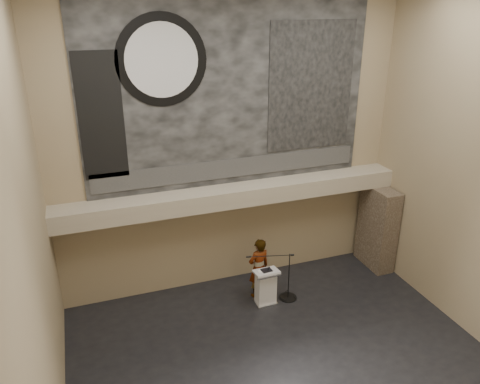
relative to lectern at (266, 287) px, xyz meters
name	(u,v)px	position (x,y,z in m)	size (l,w,h in m)	color
floor	(284,362)	(-0.46, -2.33, -0.55)	(10.00, 10.00, 0.00)	black
wall_back	(230,147)	(-0.46, 1.67, 3.70)	(10.00, 0.02, 8.50)	#8F7A5A
wall_front	(423,315)	(-0.46, -6.33, 3.70)	(10.00, 0.02, 8.50)	#8F7A5A
wall_left	(31,240)	(-5.46, -2.33, 3.70)	(0.02, 8.00, 8.50)	#8F7A5A
soffit	(235,195)	(-0.46, 1.27, 2.40)	(10.00, 0.80, 0.50)	gray
sprinkler_left	(181,213)	(-2.06, 1.22, 2.12)	(0.04, 0.04, 0.06)	#B2893D
sprinkler_right	(296,196)	(1.44, 1.22, 2.12)	(0.04, 0.04, 0.06)	#B2893D
banner	(230,96)	(-0.46, 1.64, 5.15)	(8.00, 0.05, 5.00)	black
banner_text_strip	(231,168)	(-0.46, 1.60, 3.10)	(7.76, 0.02, 0.55)	#303030
banner_clock_rim	(162,60)	(-2.26, 1.60, 6.15)	(2.30, 2.30, 0.02)	black
banner_clock_face	(162,61)	(-2.26, 1.58, 6.15)	(1.84, 1.84, 0.02)	silver
banner_building_print	(311,87)	(1.94, 1.60, 5.25)	(2.60, 0.02, 3.60)	black
banner_brick_print	(101,117)	(-3.86, 1.60, 4.85)	(1.10, 0.02, 3.20)	black
stone_pier	(377,227)	(4.19, 0.82, 0.80)	(0.60, 1.40, 2.70)	#3F3227
lectern	(266,287)	(0.00, 0.00, 0.00)	(0.69, 0.50, 1.13)	silver
binder	(267,270)	(0.01, -0.03, 0.56)	(0.29, 0.23, 0.04)	black
papers	(263,272)	(-0.12, -0.04, 0.55)	(0.19, 0.26, 0.01)	white
speaker_person	(259,268)	(-0.04, 0.44, 0.38)	(0.68, 0.45, 1.86)	white
mic_stand	(287,291)	(0.69, 0.04, -0.33)	(1.46, 0.58, 1.48)	black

